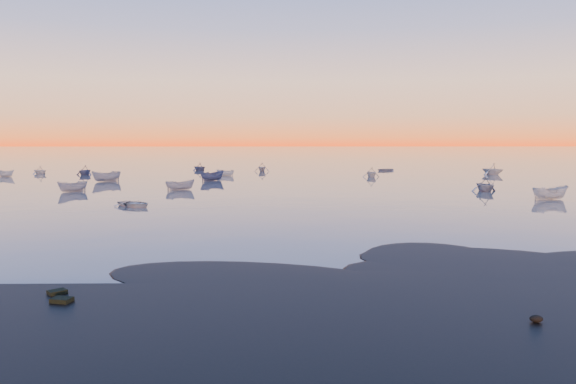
{
  "coord_description": "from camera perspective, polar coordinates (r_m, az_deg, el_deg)",
  "views": [
    {
      "loc": [
        -1.74,
        -25.94,
        6.05
      ],
      "look_at": [
        -0.72,
        28.0,
        0.89
      ],
      "focal_mm": 35.0,
      "sensor_mm": 36.0,
      "label": 1
    }
  ],
  "objects": [
    {
      "name": "moored_fleet",
      "position": [
        79.19,
        0.17,
        1.08
      ],
      "size": [
        124.0,
        58.0,
        1.2
      ],
      "primitive_type": null,
      "color": "silver",
      "rests_on": "ground"
    },
    {
      "name": "mud_lobes",
      "position": [
        25.72,
        2.85,
        -8.13
      ],
      "size": [
        140.0,
        6.0,
        0.07
      ],
      "primitive_type": null,
      "color": "black",
      "rests_on": "ground"
    },
    {
      "name": "boat_near_center",
      "position": [
        67.37,
        -10.9,
        0.21
      ],
      "size": [
        2.51,
        3.74,
        1.19
      ],
      "primitive_type": "imported",
      "rotation": [
        0.0,
        0.0,
        1.91
      ],
      "color": "gray",
      "rests_on": "ground"
    },
    {
      "name": "ground",
      "position": [
        126.1,
        -0.3,
        2.72
      ],
      "size": [
        600.0,
        600.0,
        0.0
      ],
      "primitive_type": "plane",
      "color": "#685E56",
      "rests_on": "ground"
    },
    {
      "name": "boat_near_left",
      "position": [
        51.9,
        -15.33,
        -1.43
      ],
      "size": [
        3.37,
        3.79,
        0.9
      ],
      "primitive_type": "imported",
      "rotation": [
        0.0,
        0.0,
        0.93
      ],
      "color": "silver",
      "rests_on": "ground"
    }
  ]
}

